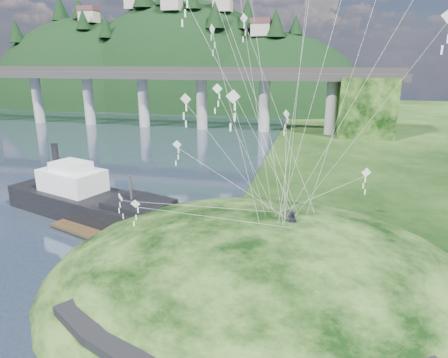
# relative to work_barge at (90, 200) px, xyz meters

# --- Properties ---
(ground) EXTENTS (320.00, 320.00, 0.00)m
(ground) POSITION_rel_work_barge_xyz_m (12.46, -11.31, -1.93)
(ground) COLOR black
(ground) RESTS_ON ground
(grass_hill) EXTENTS (36.00, 32.00, 13.00)m
(grass_hill) POSITION_rel_work_barge_xyz_m (20.46, -9.31, -3.43)
(grass_hill) COLOR black
(grass_hill) RESTS_ON ground
(bridge) EXTENTS (160.00, 11.00, 15.00)m
(bridge) POSITION_rel_work_barge_xyz_m (-14.00, 58.76, 7.77)
(bridge) COLOR #2D2B2B
(bridge) RESTS_ON ground
(far_ridge) EXTENTS (153.00, 70.00, 94.50)m
(far_ridge) POSITION_rel_work_barge_xyz_m (-31.12, 110.86, -9.37)
(far_ridge) COLOR black
(far_ridge) RESTS_ON ground
(work_barge) EXTENTS (22.78, 12.72, 7.70)m
(work_barge) POSITION_rel_work_barge_xyz_m (0.00, 0.00, 0.00)
(work_barge) COLOR black
(work_barge) RESTS_ON ground
(wooden_dock) EXTENTS (12.04, 5.99, 0.87)m
(wooden_dock) POSITION_rel_work_barge_xyz_m (3.73, -5.19, -1.55)
(wooden_dock) COLOR #332415
(wooden_dock) RESTS_ON ground
(kite_flyers) EXTENTS (1.19, 1.05, 1.78)m
(kite_flyers) POSITION_rel_work_barge_xyz_m (22.42, -8.35, 3.88)
(kite_flyers) COLOR #282A35
(kite_flyers) RESTS_ON ground
(kite_swarm) EXTENTS (19.77, 16.53, 21.60)m
(kite_swarm) POSITION_rel_work_barge_xyz_m (19.65, -8.13, 16.69)
(kite_swarm) COLOR white
(kite_swarm) RESTS_ON ground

